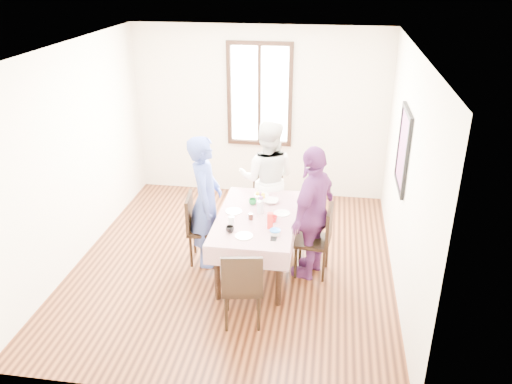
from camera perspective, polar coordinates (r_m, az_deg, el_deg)
ground at (r=6.71m, az=-2.42°, el=-7.81°), size 4.50×4.50×0.00m
back_wall at (r=8.20m, az=0.41°, el=8.72°), size 4.00×0.00×4.00m
right_wall at (r=6.05m, az=16.29°, el=1.80°), size 0.00×4.50×4.50m
window_frame at (r=8.10m, az=0.40°, el=10.72°), size 1.02×0.06×1.62m
window_pane at (r=8.11m, az=0.41°, el=10.74°), size 0.90×0.02×1.50m
art_poster at (r=6.26m, az=16.03°, el=4.56°), size 0.04×0.76×0.96m
dining_table at (r=6.37m, az=0.07°, el=-5.75°), size 0.82×1.46×0.75m
tablecloth at (r=6.19m, az=0.07°, el=-2.71°), size 0.94×1.58×0.01m
chair_left at (r=6.57m, az=-5.64°, el=-4.07°), size 0.47×0.47×0.91m
chair_right at (r=6.32m, az=6.27°, el=-5.35°), size 0.46×0.46×0.91m
chair_far at (r=7.21m, az=1.26°, el=-1.21°), size 0.46×0.46×0.91m
chair_near at (r=5.49m, az=-1.52°, el=-10.27°), size 0.49×0.49×0.91m
person_left at (r=6.39m, az=-5.63°, el=-1.02°), size 0.48×0.66×1.69m
person_far at (r=7.04m, az=1.27°, el=1.45°), size 0.82×0.65×1.65m
person_right at (r=6.14m, az=6.26°, el=-2.27°), size 0.75×1.06×1.67m
mug_black at (r=5.82m, az=-2.90°, el=-4.15°), size 0.13×0.13×0.07m
mug_flag at (r=6.04m, az=2.00°, el=-2.99°), size 0.10×0.10×0.08m
mug_green at (r=6.45m, az=-0.37°, el=-1.08°), size 0.11×0.11×0.08m
serving_bowl at (r=6.50m, az=1.69°, el=-1.02°), size 0.19×0.19×0.05m
juice_carton at (r=5.87m, az=1.57°, el=-3.19°), size 0.06×0.06×0.19m
butter_tub at (r=5.77m, az=2.13°, el=-4.54°), size 0.11×0.11×0.05m
jam_jar at (r=6.08m, az=-0.59°, el=-2.74°), size 0.06×0.06×0.08m
drinking_glass at (r=5.98m, az=-2.77°, el=-3.17°), size 0.07×0.07×0.10m
smartphone at (r=5.71m, az=1.99°, el=-5.10°), size 0.07×0.13×0.01m
flower_vase at (r=6.22m, az=0.48°, el=-1.68°), size 0.08×0.08×0.16m
plate_left at (r=6.28m, az=-2.51°, el=-2.16°), size 0.20×0.20×0.01m
plate_right at (r=6.24m, az=2.88°, el=-2.35°), size 0.20×0.20×0.01m
plate_far at (r=6.71m, az=0.57°, el=-0.33°), size 0.20×0.20×0.01m
plate_near at (r=5.74m, az=-1.35°, el=-4.89°), size 0.20×0.20×0.01m
butter_lid at (r=5.75m, az=2.14°, el=-4.26°), size 0.12×0.12×0.01m
flower_bunch at (r=6.16m, az=0.48°, el=-0.60°), size 0.09×0.09×0.10m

